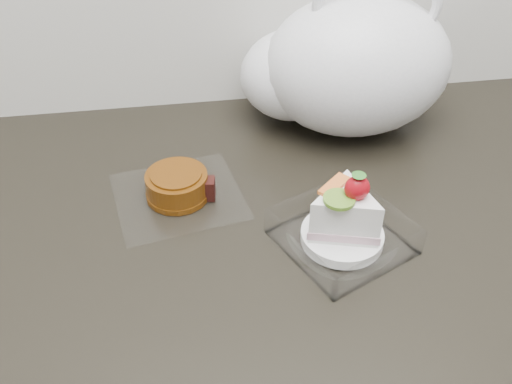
# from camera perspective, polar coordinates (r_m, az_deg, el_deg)

# --- Properties ---
(cake_tray) EXTENTS (0.19, 0.19, 0.11)m
(cake_tray) POSITION_cam_1_polar(r_m,az_deg,el_deg) (0.72, 8.74, -3.28)
(cake_tray) COLOR white
(cake_tray) RESTS_ON counter
(mooncake_wrap) EXTENTS (0.20, 0.19, 0.04)m
(mooncake_wrap) POSITION_cam_1_polar(r_m,az_deg,el_deg) (0.80, -7.76, 0.47)
(mooncake_wrap) COLOR white
(mooncake_wrap) RESTS_ON counter
(plastic_bag) EXTENTS (0.34, 0.25, 0.27)m
(plastic_bag) POSITION_cam_1_polar(r_m,az_deg,el_deg) (0.92, 8.82, 12.34)
(plastic_bag) COLOR white
(plastic_bag) RESTS_ON counter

